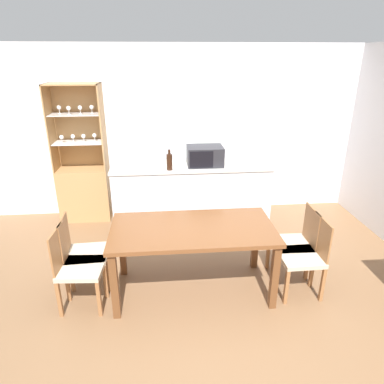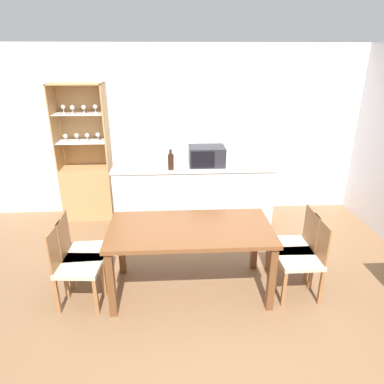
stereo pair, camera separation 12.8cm
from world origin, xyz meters
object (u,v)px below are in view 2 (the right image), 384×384
(wine_bottle, at_px, (171,161))
(display_cabinet, at_px, (88,181))
(dining_table, at_px, (190,236))
(microwave, at_px, (207,156))
(dining_chair_side_left_near, at_px, (75,265))
(dining_chair_side_right_far, at_px, (295,245))
(dining_chair_side_right_near, at_px, (303,258))
(dining_chair_side_left_far, at_px, (81,252))

(wine_bottle, bearing_deg, display_cabinet, 151.81)
(display_cabinet, bearing_deg, wine_bottle, -28.19)
(dining_table, distance_m, microwave, 1.51)
(display_cabinet, height_order, dining_chair_side_left_near, display_cabinet)
(display_cabinet, distance_m, dining_chair_side_left_near, 2.09)
(dining_table, relative_size, dining_chair_side_right_far, 1.97)
(dining_table, bearing_deg, dining_chair_side_right_near, -6.18)
(dining_chair_side_right_near, xyz_separation_m, wine_bottle, (-1.35, 1.37, 0.65))
(display_cabinet, xyz_separation_m, dining_chair_side_left_near, (0.32, -2.06, -0.14))
(dining_chair_side_right_far, xyz_separation_m, wine_bottle, (-1.35, 1.12, 0.65))
(dining_chair_side_right_near, bearing_deg, dining_table, 83.22)
(dining_table, height_order, dining_chair_side_left_near, dining_chair_side_left_near)
(dining_chair_side_right_near, height_order, dining_chair_side_left_near, same)
(dining_chair_side_right_far, bearing_deg, microwave, 35.38)
(display_cabinet, bearing_deg, dining_chair_side_right_near, -37.97)
(dining_chair_side_right_far, bearing_deg, dining_table, 97.79)
(display_cabinet, xyz_separation_m, wine_bottle, (1.29, -0.69, 0.51))
(dining_table, height_order, dining_chair_side_right_far, dining_chair_side_right_far)
(display_cabinet, bearing_deg, dining_table, -52.57)
(dining_chair_side_right_near, relative_size, dining_chair_side_left_near, 1.00)
(dining_chair_side_left_far, relative_size, dining_chair_side_right_far, 1.00)
(microwave, bearing_deg, dining_chair_side_right_near, -60.78)
(dining_chair_side_left_near, bearing_deg, dining_chair_side_left_far, -175.84)
(dining_chair_side_left_near, xyz_separation_m, dining_chair_side_right_far, (2.32, 0.25, 0.00))
(dining_table, distance_m, dining_chair_side_left_far, 1.19)
(dining_table, height_order, microwave, microwave)
(dining_table, xyz_separation_m, dining_chair_side_left_near, (-1.16, -0.12, -0.23))
(dining_chair_side_left_near, height_order, microwave, microwave)
(dining_chair_side_right_near, distance_m, dining_chair_side_left_far, 2.33)
(dining_table, xyz_separation_m, microwave, (0.30, 1.41, 0.44))
(dining_table, bearing_deg, wine_bottle, 98.76)
(dining_chair_side_left_near, distance_m, dining_chair_side_right_far, 2.33)
(microwave, bearing_deg, display_cabinet, 163.67)
(dining_chair_side_right_far, bearing_deg, display_cabinet, 57.22)
(dining_chair_side_right_near, xyz_separation_m, dining_chair_side_left_far, (-2.32, 0.25, 0.00))
(display_cabinet, distance_m, dining_chair_side_right_far, 3.20)
(dining_table, height_order, dining_chair_side_right_near, dining_chair_side_right_near)
(dining_table, bearing_deg, dining_chair_side_left_near, -173.95)
(dining_table, height_order, dining_chair_side_left_far, dining_chair_side_left_far)
(dining_chair_side_left_near, bearing_deg, microwave, 140.63)
(display_cabinet, relative_size, dining_chair_side_right_far, 2.39)
(display_cabinet, bearing_deg, dining_chair_side_left_near, -81.11)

